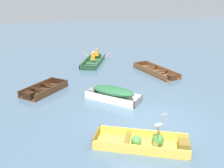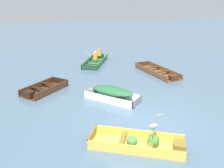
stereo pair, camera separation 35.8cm
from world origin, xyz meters
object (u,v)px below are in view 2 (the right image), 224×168
Objects in this scene: skiff_white_near_moored at (112,93)px; skiff_dark_varnish_far_moored at (43,90)px; dinghy_yellow_foreground at (142,143)px; skiff_wooden_brown_mid_moored at (158,72)px; rowboat_green_with_crew at (96,60)px; heron_on_dinghy at (154,125)px.

skiff_dark_varnish_far_moored is (-3.13, 1.96, -0.27)m from skiff_white_near_moored.
dinghy_yellow_foreground reaches higher than skiff_dark_varnish_far_moored.
dinghy_yellow_foreground is 8.26m from skiff_wooden_brown_mid_moored.
skiff_wooden_brown_mid_moored is at bearing -48.53° from rowboat_green_with_crew.
skiff_wooden_brown_mid_moored is 4.43× the size of heron_on_dinghy.
rowboat_green_with_crew reaches higher than skiff_white_near_moored.
dinghy_yellow_foreground is at bearing -118.47° from skiff_wooden_brown_mid_moored.
skiff_dark_varnish_far_moored is at bearing 148.03° from skiff_white_near_moored.
dinghy_yellow_foreground is at bearing 137.06° from heron_on_dinghy.
skiff_white_near_moored is at bearing -31.97° from skiff_dark_varnish_far_moored.
skiff_wooden_brown_mid_moored is at bearing 40.11° from skiff_white_near_moored.
skiff_dark_varnish_far_moored is 6.32m from rowboat_green_with_crew.
skiff_wooden_brown_mid_moored is 1.46× the size of skiff_dark_varnish_far_moored.
skiff_white_near_moored reaches higher than dinghy_yellow_foreground.
skiff_white_near_moored is 7.04m from rowboat_green_with_crew.
skiff_white_near_moored is (0.01, 3.95, 0.25)m from dinghy_yellow_foreground.
skiff_dark_varnish_far_moored is at bearing 118.88° from heron_on_dinghy.
skiff_wooden_brown_mid_moored is (3.93, 3.31, -0.29)m from skiff_white_near_moored.
heron_on_dinghy reaches higher than skiff_wooden_brown_mid_moored.
skiff_wooden_brown_mid_moored is 8.40m from heron_on_dinghy.
skiff_wooden_brown_mid_moored is 7.19m from skiff_dark_varnish_far_moored.
dinghy_yellow_foreground is 10.98m from rowboat_green_with_crew.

